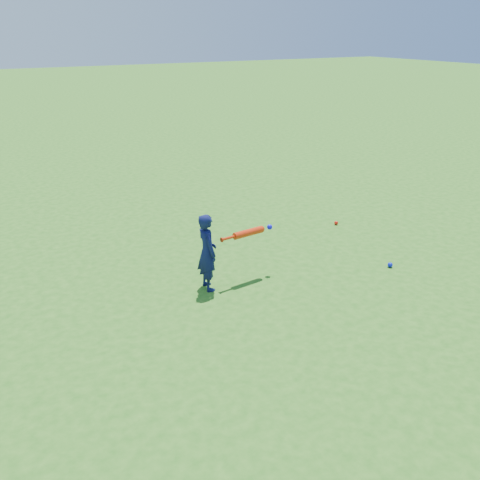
# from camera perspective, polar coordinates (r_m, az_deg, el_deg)

# --- Properties ---
(ground) EXTENTS (80.00, 80.00, 0.00)m
(ground) POSITION_cam_1_polar(r_m,az_deg,el_deg) (6.99, -10.49, -4.62)
(ground) COLOR #266417
(ground) RESTS_ON ground
(child) EXTENTS (0.26, 0.38, 0.98)m
(child) POSITION_cam_1_polar(r_m,az_deg,el_deg) (6.57, -3.52, -1.31)
(child) COLOR #0E1343
(child) RESTS_ON ground
(ground_ball_red) EXTENTS (0.06, 0.06, 0.06)m
(ground_ball_red) POSITION_cam_1_polar(r_m,az_deg,el_deg) (9.02, 10.22, 1.81)
(ground_ball_red) COLOR red
(ground_ball_red) RESTS_ON ground
(ground_ball_blue) EXTENTS (0.07, 0.07, 0.07)m
(ground_ball_blue) POSITION_cam_1_polar(r_m,az_deg,el_deg) (7.60, 15.72, -2.57)
(ground_ball_blue) COLOR #0C17CC
(ground_ball_blue) RESTS_ON ground
(bat_swing) EXTENTS (0.80, 0.16, 0.09)m
(bat_swing) POSITION_cam_1_polar(r_m,az_deg,el_deg) (6.81, 1.11, 0.84)
(bat_swing) COLOR red
(bat_swing) RESTS_ON ground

